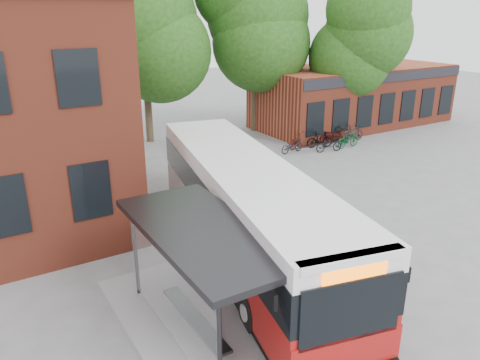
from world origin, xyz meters
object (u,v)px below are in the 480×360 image
bicycle_2 (329,145)px  bicycle_3 (320,140)px  city_bus (245,211)px  bicycle_4 (328,135)px  bicycle_5 (348,139)px  bicycle_1 (297,140)px  bicycle_6 (333,135)px  bicycle_7 (353,133)px  bus_shelter (205,281)px  bicycle_0 (292,146)px

bicycle_2 → bicycle_3: size_ratio=1.00×
city_bus → bicycle_4: 14.96m
bicycle_3 → bicycle_5: (1.38, -0.92, 0.04)m
bicycle_3 → bicycle_1: bearing=83.7°
bicycle_4 → bicycle_6: bearing=-137.6°
bicycle_5 → bicycle_7: same height
bicycle_2 → bus_shelter: bearing=140.5°
bus_shelter → bicycle_2: (13.33, 10.49, -1.03)m
bus_shelter → city_bus: bearing=44.1°
city_bus → bicycle_5: city_bus is taller
bicycle_1 → bicycle_0: bearing=102.3°
bicycle_1 → bicycle_7: bicycle_1 is taller
bicycle_5 → bicycle_6: 1.23m
bicycle_1 → bicycle_2: 1.85m
bus_shelter → bicycle_5: (14.86, 10.55, -0.94)m
bicycle_1 → bicycle_5: (2.61, -1.45, -0.00)m
bicycle_3 → bicycle_5: size_ratio=0.93×
bicycle_5 → bicycle_7: bearing=-58.6°
bicycle_1 → city_bus: bearing=112.8°
city_bus → bicycle_5: size_ratio=7.32×
bicycle_4 → bicycle_7: 1.60m
bicycle_3 → bicycle_7: size_ratio=0.93×
bicycle_6 → bicycle_7: (1.32, -0.29, 0.04)m
city_bus → bicycle_1: city_bus is taller
city_bus → bicycle_4: (11.74, 9.21, -1.10)m
bus_shelter → bicycle_3: bearing=40.4°
bicycle_3 → bicycle_5: bearing=-106.6°
bus_shelter → bicycle_4: size_ratio=3.75×
bicycle_2 → bicycle_4: bearing=-28.5°
bicycle_0 → bicycle_5: bicycle_5 is taller
city_bus → bicycle_4: city_bus is taller
bicycle_3 → bicycle_4: 1.27m
bicycle_3 → bicycle_6: bicycle_3 is taller
bicycle_2 → bicycle_5: 1.54m
bus_shelter → city_bus: size_ratio=0.56×
bus_shelter → bicycle_4: 18.94m
bus_shelter → bicycle_7: size_ratio=4.08×
bicycle_3 → bus_shelter: bearing=147.4°
bicycle_6 → bicycle_2: bearing=143.5°
city_bus → bicycle_2: size_ratio=7.84×
bicycle_6 → bicycle_7: bicycle_7 is taller
bicycle_0 → bicycle_5: bearing=-111.5°
bus_shelter → bicycle_7: 19.83m
bicycle_4 → bicycle_5: size_ratio=1.09×
bicycle_1 → bicycle_4: size_ratio=0.93×
city_bus → bicycle_3: (10.60, 8.67, -1.12)m
bicycle_3 → bicycle_6: (1.35, 0.31, -0.00)m
bicycle_6 → bicycle_7: 1.35m
bus_shelter → bicycle_1: (12.24, 11.99, -0.93)m
bus_shelter → bicycle_0: bus_shelter is taller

